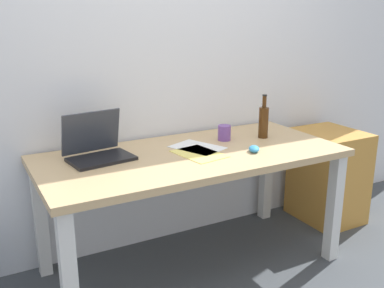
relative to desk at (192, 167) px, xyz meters
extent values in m
plane|color=#42474C|center=(0.00, 0.00, -0.64)|extent=(8.00, 8.00, 0.00)
cube|color=white|center=(0.00, 0.46, 0.66)|extent=(5.20, 0.08, 2.60)
cube|color=tan|center=(0.00, 0.00, 0.07)|extent=(1.74, 0.80, 0.04)
cube|color=silver|center=(-0.81, -0.34, -0.29)|extent=(0.07, 0.07, 0.69)
cube|color=silver|center=(0.81, -0.34, -0.29)|extent=(0.07, 0.07, 0.69)
cube|color=silver|center=(-0.81, 0.34, -0.29)|extent=(0.07, 0.07, 0.69)
cube|color=silver|center=(0.81, 0.34, -0.29)|extent=(0.07, 0.07, 0.69)
cube|color=black|center=(-0.50, 0.10, 0.10)|extent=(0.36, 0.26, 0.02)
cube|color=#333842|center=(-0.52, 0.22, 0.23)|extent=(0.34, 0.10, 0.23)
cylinder|color=#47280F|center=(0.55, 0.07, 0.19)|extent=(0.06, 0.06, 0.20)
cylinder|color=#47280F|center=(0.55, 0.07, 0.32)|extent=(0.03, 0.03, 0.07)
cylinder|color=black|center=(0.55, 0.07, 0.37)|extent=(0.03, 0.03, 0.01)
ellipsoid|color=#338CC6|center=(0.32, -0.16, 0.11)|extent=(0.10, 0.12, 0.03)
cylinder|color=#724799|center=(0.30, 0.13, 0.14)|extent=(0.08, 0.08, 0.09)
cube|color=#F4E06B|center=(0.02, -0.05, 0.09)|extent=(0.26, 0.33, 0.00)
cube|color=white|center=(0.07, 0.07, 0.09)|extent=(0.31, 0.35, 0.00)
cube|color=#C68938|center=(1.21, 0.11, -0.30)|extent=(0.40, 0.48, 0.68)
camera|label=1|loc=(-1.15, -2.12, 0.85)|focal=41.38mm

